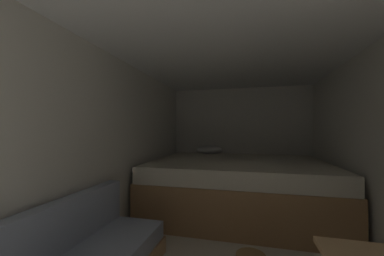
{
  "coord_description": "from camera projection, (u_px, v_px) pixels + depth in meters",
  "views": [
    {
      "loc": [
        0.13,
        -0.41,
        1.24
      ],
      "look_at": [
        -0.59,
        2.51,
        1.27
      ],
      "focal_mm": 20.61,
      "sensor_mm": 36.0,
      "label": 1
    }
  ],
  "objects": [
    {
      "name": "ceiling_slab",
      "position": [
        232.0,
        40.0,
        2.13
      ],
      "size": [
        2.76,
        4.72,
        0.05
      ],
      "primitive_type": "cube",
      "color": "white",
      "rests_on": "wall_left"
    },
    {
      "name": "wall_left",
      "position": [
        108.0,
        148.0,
        2.44
      ],
      "size": [
        0.05,
        4.72,
        2.09
      ],
      "primitive_type": "cube",
      "color": "silver",
      "rests_on": "ground"
    },
    {
      "name": "wall_back",
      "position": [
        240.0,
        140.0,
        4.43
      ],
      "size": [
        2.76,
        0.05,
        2.09
      ],
      "primitive_type": "cube",
      "color": "silver",
      "rests_on": "ground"
    },
    {
      "name": "bed",
      "position": [
        238.0,
        185.0,
        3.39
      ],
      "size": [
        2.54,
        1.98,
        0.95
      ],
      "color": "#9E7247",
      "rests_on": "ground"
    }
  ]
}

